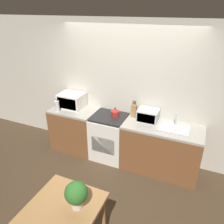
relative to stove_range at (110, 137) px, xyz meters
name	(u,v)px	position (x,y,z in m)	size (l,w,h in m)	color
ground_plane	(107,177)	(0.22, -0.61, -0.45)	(16.00, 16.00, 0.00)	#3D2D1E
wall_back	(127,92)	(0.22, 0.34, 0.85)	(10.00, 0.06, 2.60)	beige
counter_left_run	(75,129)	(-0.78, 0.00, 0.00)	(0.92, 0.62, 0.90)	brown
counter_right_run	(161,148)	(1.01, 0.00, 0.00)	(1.36, 0.62, 0.90)	brown
stove_range	(110,137)	(0.00, 0.00, 0.00)	(0.65, 0.62, 0.90)	silver
kettle	(115,112)	(0.09, 0.06, 0.53)	(0.16, 0.16, 0.17)	maroon
microwave	(72,100)	(-0.87, 0.09, 0.59)	(0.49, 0.40, 0.28)	silver
bottle	(57,106)	(-1.04, -0.19, 0.56)	(0.09, 0.09, 0.29)	silver
knife_block	(134,110)	(0.42, 0.17, 0.58)	(0.09, 0.10, 0.32)	#9E7042
toaster_oven	(148,115)	(0.70, 0.13, 0.56)	(0.36, 0.32, 0.21)	#ADAFB5
sink_basin	(174,128)	(1.19, 0.01, 0.47)	(0.51, 0.37, 0.24)	#ADAFB5
dining_table	(64,214)	(0.33, -1.98, 0.22)	(0.78, 0.78, 0.78)	#9E7042
potted_plant	(76,194)	(0.47, -1.92, 0.52)	(0.25, 0.25, 0.33)	beige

